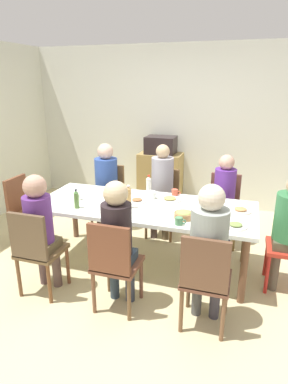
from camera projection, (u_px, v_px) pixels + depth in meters
The scene contains 34 objects.
ground_plane at pixel (144, 263), 3.86m from camera, with size 6.32×6.32×0.00m, color #CCBF8D.
wall_back at pixel (185, 127), 5.46m from camera, with size 5.50×0.12×2.60m, color silver.
dining_table at pixel (144, 210), 3.65m from camera, with size 2.41×0.98×0.73m.
chair_0 at pixel (224, 205), 4.25m from camera, with size 0.40×0.40×0.90m.
person_0 at pixel (224, 193), 4.11m from camera, with size 0.30×0.30×1.19m.
chair_1 at pixel (36, 248), 3.14m from camera, with size 0.40×0.40×0.90m.
person_1 at pixel (40, 224), 3.16m from camera, with size 0.30×0.30×1.22m.
chair_2 at pixel (109, 193), 4.72m from camera, with size 0.40×0.40×0.90m.
person_2 at pixel (106, 179), 4.56m from camera, with size 0.31×0.31×1.23m.
chair_3 at pixel (114, 261), 2.91m from camera, with size 0.40×0.40×0.90m.
person_3 at pixel (117, 234), 2.92m from camera, with size 0.30×0.30×1.23m.
chair_4 at pixel (25, 208), 4.15m from camera, with size 0.40×0.40×0.90m.
chair_6 at pixel (163, 198), 4.48m from camera, with size 0.40×0.40×0.90m.
person_6 at pixel (162, 184), 4.33m from camera, with size 0.30×0.30×1.27m.
chair_7 at pixel (205, 277), 2.68m from camera, with size 0.40×0.40×0.90m.
person_7 at pixel (209, 244), 2.68m from camera, with size 0.31×0.31×1.28m.
plate_0 at pixel (241, 210), 3.44m from camera, with size 0.23×0.23×0.04m.
plate_1 at pixel (137, 201), 3.72m from camera, with size 0.21×0.21×0.04m.
plate_2 at pixel (170, 199), 3.76m from camera, with size 0.26×0.26×0.04m.
plate_3 at pixel (236, 226), 3.07m from camera, with size 0.22×0.22×0.04m.
plate_4 at pixel (124, 192), 3.99m from camera, with size 0.21×0.21×0.04m.
plate_5 at pixel (116, 207), 3.54m from camera, with size 0.21×0.21×0.04m.
bowl_0 at pixel (184, 215), 3.26m from camera, with size 0.19×0.19×0.08m.
cup_0 at pixel (152, 195), 3.80m from camera, with size 0.12×0.08×0.09m.
cup_1 at pixel (179, 221), 3.11m from camera, with size 0.11×0.07×0.07m.
cup_2 at pixel (78, 197), 3.77m from camera, with size 0.11×0.08×0.07m.
cup_3 at pixel (124, 197), 3.74m from camera, with size 0.12×0.08×0.09m.
cup_4 at pixel (175, 192), 3.92m from camera, with size 0.11×0.07×0.08m.
bottle_0 at pixel (208, 210), 3.21m from camera, with size 0.06×0.06×0.21m.
bottle_1 at pixel (128, 197), 3.51m from camera, with size 0.06×0.06×0.25m.
bottle_2 at pixel (76, 199), 3.51m from camera, with size 0.05×0.05×0.21m.
bottle_3 at pixel (149, 185), 3.94m from camera, with size 0.06×0.06×0.24m.
side_cabinet at pixel (160, 180), 5.56m from camera, with size 0.70×0.44×0.90m, color #A4864A.
microwave at pixel (161, 145), 5.37m from camera, with size 0.48×0.36×0.28m, color #2C2224.
Camera 1 is at (1.03, -3.23, 2.02)m, focal length 30.80 mm.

